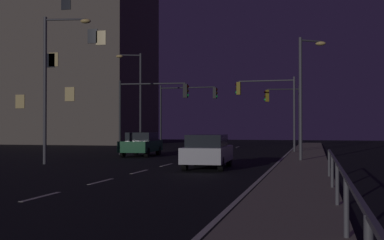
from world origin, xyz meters
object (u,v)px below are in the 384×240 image
object	(u,v)px
traffic_light_mid_right	(284,105)
traffic_light_near_right	(151,101)
street_lamp_mid_block	(53,75)
traffic_light_overhead_east	(185,103)
street_lamp_median	(305,86)
car	(208,151)
traffic_light_mid_left	(268,99)
building_distant	(72,65)
car_oncoming	(142,144)
street_lamp_across_street	(137,93)

from	to	relation	value
traffic_light_mid_right	traffic_light_near_right	size ratio (longest dim) A/B	0.99
traffic_light_mid_right	street_lamp_mid_block	world-z (taller)	street_lamp_mid_block
street_lamp_mid_block	traffic_light_mid_right	bearing A→B (deg)	58.62
traffic_light_overhead_east	street_lamp_median	world-z (taller)	street_lamp_median
car	traffic_light_overhead_east	bearing A→B (deg)	107.37
traffic_light_mid_left	building_distant	xyz separation A→B (m)	(-25.36, 18.58, 5.53)
traffic_light_overhead_east	building_distant	bearing A→B (deg)	143.52
traffic_light_near_right	traffic_light_overhead_east	xyz separation A→B (m)	(-0.16, 10.06, 0.36)
traffic_light_mid_left	car_oncoming	bearing A→B (deg)	-143.80
traffic_light_mid_left	street_lamp_mid_block	bearing A→B (deg)	-125.33
traffic_light_mid_left	street_lamp_mid_block	size ratio (longest dim) A/B	0.71
car_oncoming	building_distant	xyz separation A→B (m)	(-17.51, 24.33, 8.72)
street_lamp_median	car_oncoming	bearing A→B (deg)	160.04
traffic_light_near_right	building_distant	size ratio (longest dim) A/B	0.27
traffic_light_mid_left	building_distant	distance (m)	31.92
traffic_light_near_right	building_distant	distance (m)	29.64
traffic_light_overhead_east	street_lamp_median	distance (m)	18.56
street_lamp_median	building_distant	bearing A→B (deg)	134.98
traffic_light_mid_right	street_lamp_median	xyz separation A→B (m)	(1.89, -13.39, 0.46)
car	street_lamp_across_street	distance (m)	17.46
car	traffic_light_overhead_east	distance (m)	21.50
traffic_light_mid_right	traffic_light_near_right	distance (m)	11.88
traffic_light_overhead_east	building_distant	distance (m)	22.51
car_oncoming	traffic_light_mid_right	world-z (taller)	traffic_light_mid_right
traffic_light_mid_left	traffic_light_near_right	bearing A→B (deg)	-149.76
car_oncoming	building_distant	world-z (taller)	building_distant
traffic_light_overhead_east	building_distant	size ratio (longest dim) A/B	0.30
traffic_light_mid_right	traffic_light_overhead_east	size ratio (longest dim) A/B	0.90
traffic_light_mid_left	street_lamp_across_street	bearing A→B (deg)	-179.60
car_oncoming	traffic_light_mid_left	world-z (taller)	traffic_light_mid_left
traffic_light_near_right	traffic_light_mid_left	world-z (taller)	traffic_light_mid_left
car	traffic_light_near_right	size ratio (longest dim) A/B	0.87
traffic_light_mid_left	building_distant	world-z (taller)	building_distant
traffic_light_mid_right	street_lamp_across_street	size ratio (longest dim) A/B	0.66
car_oncoming	street_lamp_mid_block	world-z (taller)	street_lamp_mid_block
street_lamp_across_street	street_lamp_median	bearing A→B (deg)	-36.14
traffic_light_near_right	street_lamp_across_street	xyz separation A→B (m)	(-2.60, 4.39, 0.91)
traffic_light_mid_right	street_lamp_across_street	bearing A→B (deg)	-161.03
street_lamp_mid_block	street_lamp_median	bearing A→B (deg)	18.64
traffic_light_mid_left	traffic_light_overhead_east	world-z (taller)	traffic_light_overhead_east
traffic_light_mid_left	street_lamp_mid_block	xyz separation A→B (m)	(-9.85, -13.89, 0.60)
traffic_light_mid_right	street_lamp_median	world-z (taller)	street_lamp_median
car_oncoming	street_lamp_median	world-z (taller)	street_lamp_median
street_lamp_mid_block	car	bearing A→B (deg)	-5.38
traffic_light_mid_left	building_distant	size ratio (longest dim) A/B	0.29
street_lamp_median	street_lamp_across_street	xyz separation A→B (m)	(-13.07, 9.55, 0.47)
traffic_light_overhead_east	street_lamp_median	bearing A→B (deg)	-55.07
street_lamp_across_street	building_distant	xyz separation A→B (m)	(-15.11, 18.65, 4.93)
street_lamp_median	building_distant	world-z (taller)	building_distant
car	traffic_light_mid_right	distance (m)	18.82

